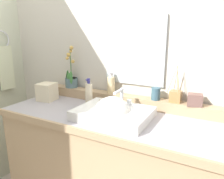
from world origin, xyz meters
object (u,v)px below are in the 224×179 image
(lotion_bottle, at_px, (89,94))
(tissue_box, at_px, (47,92))
(soap_bar, at_px, (104,100))
(soap_dispenser, at_px, (111,84))
(sink_basin, at_px, (113,114))
(potted_plant, at_px, (71,79))
(reed_diffuser, at_px, (175,96))
(tumbler_cup, at_px, (156,94))
(hand_towel, at_px, (6,68))
(trinket_box, at_px, (195,100))

(lotion_bottle, distance_m, tissue_box, 0.38)
(soap_bar, bearing_deg, soap_dispenser, 102.68)
(lotion_bottle, relative_size, tissue_box, 1.48)
(sink_basin, bearing_deg, potted_plant, 151.77)
(reed_diffuser, height_order, tissue_box, reed_diffuser)
(soap_bar, height_order, tumbler_cup, tumbler_cup)
(tumbler_cup, relative_size, reed_diffuser, 0.35)
(tumbler_cup, height_order, reed_diffuser, reed_diffuser)
(sink_basin, relative_size, soap_bar, 6.68)
(potted_plant, relative_size, tumbler_cup, 4.05)
(potted_plant, relative_size, hand_towel, 0.90)
(potted_plant, bearing_deg, lotion_bottle, -28.17)
(sink_basin, bearing_deg, hand_towel, 173.54)
(hand_towel, bearing_deg, reed_diffuser, 6.40)
(soap_bar, relative_size, tumbler_cup, 0.80)
(reed_diffuser, bearing_deg, trinket_box, -9.72)
(potted_plant, bearing_deg, hand_towel, -164.53)
(lotion_bottle, bearing_deg, reed_diffuser, 13.81)
(sink_basin, xyz_separation_m, reed_diffuser, (0.32, 0.30, 0.09))
(trinket_box, height_order, tissue_box, trinket_box)
(sink_basin, xyz_separation_m, tissue_box, (-0.66, 0.10, 0.04))
(reed_diffuser, relative_size, lotion_bottle, 1.21)
(sink_basin, xyz_separation_m, hand_towel, (-1.18, 0.13, 0.20))
(potted_plant, xyz_separation_m, tissue_box, (-0.09, -0.20, -0.08))
(lotion_bottle, bearing_deg, hand_towel, -178.77)
(soap_dispenser, distance_m, lotion_bottle, 0.19)
(reed_diffuser, distance_m, trinket_box, 0.13)
(potted_plant, distance_m, reed_diffuser, 0.89)
(tumbler_cup, relative_size, hand_towel, 0.22)
(tissue_box, bearing_deg, soap_bar, 0.67)
(reed_diffuser, height_order, lotion_bottle, reed_diffuser)
(tumbler_cup, distance_m, lotion_bottle, 0.49)
(tumbler_cup, bearing_deg, soap_dispenser, 176.85)
(sink_basin, height_order, lotion_bottle, lotion_bottle)
(tumbler_cup, height_order, hand_towel, hand_towel)
(sink_basin, bearing_deg, reed_diffuser, 43.00)
(lotion_bottle, relative_size, hand_towel, 0.52)
(trinket_box, bearing_deg, soap_bar, -172.05)
(potted_plant, height_order, hand_towel, potted_plant)
(sink_basin, distance_m, soap_dispenser, 0.37)
(soap_dispenser, bearing_deg, trinket_box, -1.97)
(tissue_box, relative_size, hand_towel, 0.35)
(potted_plant, distance_m, tissue_box, 0.24)
(reed_diffuser, distance_m, tissue_box, 1.00)
(sink_basin, distance_m, hand_towel, 1.20)
(hand_towel, bearing_deg, tissue_box, -3.71)
(tumbler_cup, relative_size, lotion_bottle, 0.43)
(tumbler_cup, distance_m, hand_towel, 1.38)
(sink_basin, height_order, reed_diffuser, reed_diffuser)
(potted_plant, relative_size, lotion_bottle, 1.72)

